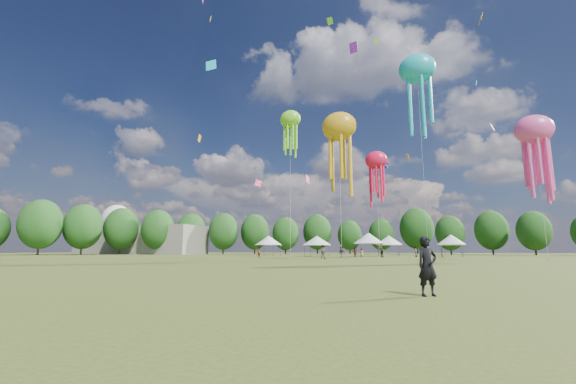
% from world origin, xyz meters
% --- Properties ---
extents(ground, '(300.00, 300.00, 0.00)m').
position_xyz_m(ground, '(0.00, 0.00, 0.00)').
color(ground, '#384416').
rests_on(ground, ground).
extents(observer_main, '(0.68, 0.63, 1.56)m').
position_xyz_m(observer_main, '(7.93, -2.43, 0.78)').
color(observer_main, black).
rests_on(observer_main, ground).
extents(spectator_near, '(0.99, 0.84, 1.82)m').
position_xyz_m(spectator_near, '(-5.23, 34.24, 0.91)').
color(spectator_near, gray).
rests_on(spectator_near, ground).
extents(spectators_far, '(25.68, 28.50, 1.92)m').
position_xyz_m(spectators_far, '(-1.10, 48.51, 0.87)').
color(spectators_far, gray).
rests_on(spectators_far, ground).
extents(festival_tents, '(38.08, 10.24, 4.37)m').
position_xyz_m(festival_tents, '(-5.51, 54.74, 3.09)').
color(festival_tents, '#47474C').
rests_on(festival_tents, ground).
extents(show_kites, '(37.27, 20.41, 27.35)m').
position_xyz_m(show_kites, '(3.60, 34.84, 18.03)').
color(show_kites, gold).
rests_on(show_kites, ground).
extents(small_kites, '(78.50, 63.26, 43.76)m').
position_xyz_m(small_kites, '(1.67, 43.04, 29.00)').
color(small_kites, gold).
rests_on(small_kites, ground).
extents(treeline, '(201.57, 95.24, 13.43)m').
position_xyz_m(treeline, '(-3.87, 62.51, 6.54)').
color(treeline, '#38281C').
rests_on(treeline, ground).
extents(hangar, '(40.00, 12.00, 8.00)m').
position_xyz_m(hangar, '(-72.00, 72.00, 4.00)').
color(hangar, gray).
rests_on(hangar, ground).
extents(radome, '(9.00, 9.00, 16.00)m').
position_xyz_m(radome, '(-88.00, 78.00, 9.99)').
color(radome, white).
rests_on(radome, ground).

